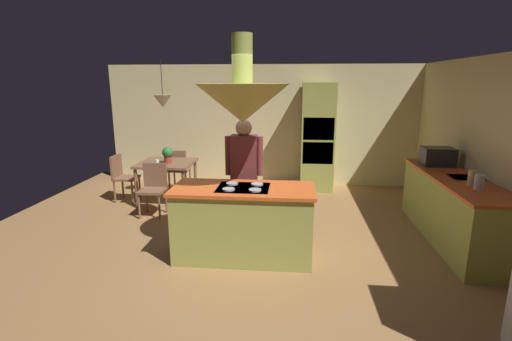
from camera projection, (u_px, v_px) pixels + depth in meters
ground at (246, 250)px, 4.99m from camera, size 8.16×8.16×0.00m
wall_back at (265, 125)px, 8.03m from camera, size 6.80×0.10×2.55m
wall_right at (500, 155)px, 4.77m from camera, size 0.10×7.20×2.55m
kitchen_island at (243, 222)px, 4.69m from camera, size 1.76×0.78×0.94m
counter_run_right at (453, 208)px, 5.19m from camera, size 0.73×2.50×0.92m
oven_tower at (317, 137)px, 7.58m from camera, size 0.66×0.62×2.18m
dining_table at (167, 168)px, 6.84m from camera, size 0.97×0.93×0.76m
person_at_island at (244, 171)px, 5.22m from camera, size 0.53×0.23×1.70m
range_hood at (242, 101)px, 4.34m from camera, size 1.10×1.10×1.00m
pendant_light_over_table at (163, 101)px, 6.56m from camera, size 0.32×0.32×0.82m
chair_facing_island at (154, 186)px, 6.21m from camera, size 0.40×0.40×0.87m
chair_by_back_wall at (178, 167)px, 7.54m from camera, size 0.40×0.40×0.87m
chair_at_corner at (122, 175)px, 6.96m from camera, size 0.40×0.40×0.87m
potted_plant_on_table at (168, 154)px, 6.68m from camera, size 0.20×0.20×0.30m
cup_on_table at (157, 162)px, 6.59m from camera, size 0.07×0.07×0.09m
canister_flour at (479, 182)px, 4.47m from camera, size 0.11×0.11×0.19m
canister_sugar at (472, 178)px, 4.64m from camera, size 0.10×0.10×0.20m
microwave_on_counter at (437, 156)px, 5.77m from camera, size 0.46×0.36×0.28m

